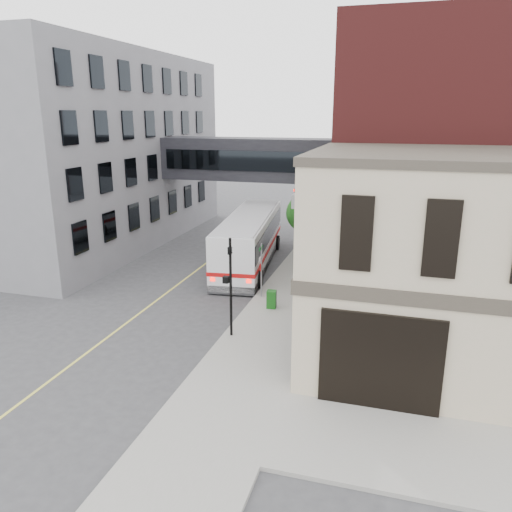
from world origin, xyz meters
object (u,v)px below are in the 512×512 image
Objects in this scene: sandwich_board at (305,318)px; newspaper_box at (272,299)px; pedestrian_a at (310,260)px; pedestrian_c at (307,258)px; bus at (250,238)px; pedestrian_b at (315,262)px.

newspaper_box is at bearing 114.00° from sandwich_board.
pedestrian_a is 0.29m from pedestrian_c.
sandwich_board is (2.11, -1.91, 0.01)m from newspaper_box.
pedestrian_b is at bearing -18.67° from bus.
bus is at bearing 151.51° from pedestrian_b.
sandwich_board reaches higher than newspaper_box.
sandwich_board is (1.32, -8.29, -0.31)m from pedestrian_a.
pedestrian_b is at bearing 72.83° from sandwich_board.
bus is 4.42m from pedestrian_a.
pedestrian_b is 0.97m from pedestrian_c.
bus is 4.95m from pedestrian_b.
bus is 8.24m from newspaper_box.
pedestrian_a is 0.92× the size of pedestrian_b.
newspaper_box is at bearing -65.19° from bus.
bus reaches higher than sandwich_board.
sandwich_board is (5.52, -9.30, -1.23)m from bus.
pedestrian_a is at bearing 75.19° from sandwich_board.
pedestrian_c reaches higher than pedestrian_a.
pedestrian_c is at bearing 76.19° from sandwich_board.
pedestrian_b is 5.97m from newspaper_box.
pedestrian_a is 1.70× the size of newspaper_box.
pedestrian_a is 0.69m from pedestrian_b.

